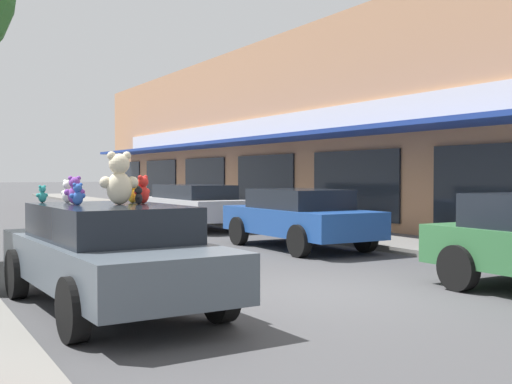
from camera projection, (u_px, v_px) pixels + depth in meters
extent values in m
plane|color=#424244|center=(311.00, 292.00, 9.31)|extent=(260.00, 260.00, 0.00)
cube|color=tan|center=(401.00, 136.00, 26.24)|extent=(12.88, 36.23, 6.57)
cube|color=navy|center=(244.00, 142.00, 22.67)|extent=(1.73, 30.43, 0.12)
cube|color=silver|center=(264.00, 127.00, 23.05)|extent=(0.08, 28.98, 0.70)
cube|color=black|center=(500.00, 188.00, 14.10)|extent=(0.06, 3.93, 2.00)
cube|color=black|center=(353.00, 185.00, 18.61)|extent=(0.06, 3.93, 2.00)
cube|color=black|center=(264.00, 183.00, 23.12)|extent=(0.06, 3.93, 2.00)
cube|color=black|center=(204.00, 181.00, 27.62)|extent=(0.06, 3.93, 2.00)
cube|color=black|center=(161.00, 180.00, 32.13)|extent=(0.06, 3.93, 2.00)
cube|color=black|center=(128.00, 179.00, 36.64)|extent=(0.06, 3.93, 2.00)
cube|color=#4C5660|center=(109.00, 261.00, 8.13)|extent=(1.92, 4.51, 0.55)
cube|color=black|center=(109.00, 222.00, 8.11)|extent=(1.63, 2.50, 0.44)
cylinder|color=black|center=(17.00, 274.00, 8.86)|extent=(0.23, 0.69, 0.68)
cylinder|color=black|center=(134.00, 265.00, 9.75)|extent=(0.23, 0.69, 0.68)
cylinder|color=black|center=(73.00, 310.00, 6.52)|extent=(0.23, 0.69, 0.68)
cylinder|color=black|center=(220.00, 293.00, 7.41)|extent=(0.23, 0.69, 0.68)
ellipsoid|color=beige|center=(119.00, 188.00, 8.18)|extent=(0.37, 0.33, 0.42)
sphere|color=beige|center=(119.00, 164.00, 8.17)|extent=(0.31, 0.31, 0.27)
sphere|color=beige|center=(127.00, 156.00, 8.20)|extent=(0.13, 0.13, 0.11)
sphere|color=beige|center=(112.00, 156.00, 8.14)|extent=(0.13, 0.13, 0.11)
sphere|color=white|center=(118.00, 165.00, 8.28)|extent=(0.12, 0.12, 0.10)
sphere|color=beige|center=(132.00, 182.00, 8.26)|extent=(0.18, 0.18, 0.15)
sphere|color=beige|center=(106.00, 182.00, 8.15)|extent=(0.18, 0.18, 0.15)
ellipsoid|color=black|center=(139.00, 199.00, 8.23)|extent=(0.13, 0.14, 0.15)
sphere|color=black|center=(139.00, 190.00, 8.23)|extent=(0.12, 0.12, 0.09)
sphere|color=black|center=(139.00, 187.00, 8.26)|extent=(0.05, 0.05, 0.04)
sphere|color=black|center=(139.00, 188.00, 8.19)|extent=(0.05, 0.05, 0.04)
sphere|color=#3A3A3D|center=(136.00, 191.00, 8.22)|extent=(0.05, 0.05, 0.04)
sphere|color=black|center=(138.00, 197.00, 8.29)|extent=(0.07, 0.07, 0.05)
sphere|color=black|center=(138.00, 197.00, 8.17)|extent=(0.07, 0.07, 0.05)
ellipsoid|color=white|center=(68.00, 196.00, 8.71)|extent=(0.19, 0.20, 0.20)
sphere|color=white|center=(67.00, 185.00, 8.71)|extent=(0.17, 0.17, 0.12)
sphere|color=white|center=(70.00, 181.00, 8.69)|extent=(0.07, 0.07, 0.05)
sphere|color=white|center=(65.00, 181.00, 8.73)|extent=(0.07, 0.07, 0.05)
sphere|color=white|center=(70.00, 185.00, 8.75)|extent=(0.07, 0.07, 0.05)
sphere|color=white|center=(72.00, 193.00, 8.68)|extent=(0.10, 0.10, 0.07)
sphere|color=white|center=(64.00, 193.00, 8.76)|extent=(0.10, 0.10, 0.07)
ellipsoid|color=yellow|center=(132.00, 196.00, 8.68)|extent=(0.18, 0.17, 0.19)
sphere|color=yellow|center=(132.00, 186.00, 8.68)|extent=(0.16, 0.16, 0.12)
sphere|color=yellow|center=(135.00, 182.00, 8.71)|extent=(0.07, 0.07, 0.05)
sphere|color=yellow|center=(130.00, 182.00, 8.64)|extent=(0.07, 0.07, 0.05)
sphere|color=#FFFF4D|center=(130.00, 186.00, 8.71)|extent=(0.06, 0.06, 0.05)
sphere|color=yellow|center=(136.00, 193.00, 8.75)|extent=(0.09, 0.09, 0.07)
sphere|color=yellow|center=(128.00, 194.00, 8.62)|extent=(0.09, 0.09, 0.07)
ellipsoid|color=red|center=(143.00, 195.00, 8.49)|extent=(0.23, 0.22, 0.23)
sphere|color=red|center=(143.00, 182.00, 8.49)|extent=(0.20, 0.20, 0.15)
sphere|color=red|center=(145.00, 177.00, 8.53)|extent=(0.08, 0.08, 0.06)
sphere|color=red|center=(140.00, 177.00, 8.44)|extent=(0.08, 0.08, 0.06)
sphere|color=#FF4741|center=(139.00, 182.00, 8.52)|extent=(0.08, 0.08, 0.06)
sphere|color=red|center=(147.00, 191.00, 8.58)|extent=(0.12, 0.12, 0.09)
sphere|color=red|center=(137.00, 192.00, 8.42)|extent=(0.12, 0.12, 0.09)
ellipsoid|color=blue|center=(78.00, 198.00, 8.02)|extent=(0.14, 0.12, 0.17)
sphere|color=blue|center=(78.00, 188.00, 8.02)|extent=(0.12, 0.12, 0.11)
sphere|color=blue|center=(81.00, 185.00, 8.04)|extent=(0.05, 0.05, 0.05)
sphere|color=blue|center=(74.00, 185.00, 8.00)|extent=(0.05, 0.05, 0.05)
sphere|color=#548DFF|center=(76.00, 189.00, 8.06)|extent=(0.04, 0.04, 0.04)
sphere|color=blue|center=(83.00, 196.00, 8.07)|extent=(0.07, 0.07, 0.06)
sphere|color=blue|center=(72.00, 196.00, 7.99)|extent=(0.07, 0.07, 0.06)
ellipsoid|color=olive|center=(136.00, 195.00, 9.14)|extent=(0.16, 0.18, 0.19)
sphere|color=olive|center=(136.00, 185.00, 9.14)|extent=(0.15, 0.15, 0.12)
sphere|color=olive|center=(138.00, 182.00, 9.11)|extent=(0.06, 0.06, 0.05)
sphere|color=olive|center=(134.00, 182.00, 9.16)|extent=(0.06, 0.06, 0.05)
sphere|color=tan|center=(138.00, 186.00, 9.18)|extent=(0.06, 0.06, 0.04)
sphere|color=olive|center=(140.00, 193.00, 9.10)|extent=(0.09, 0.09, 0.07)
sphere|color=olive|center=(133.00, 193.00, 9.20)|extent=(0.09, 0.09, 0.07)
ellipsoid|color=teal|center=(42.00, 197.00, 8.78)|extent=(0.14, 0.13, 0.15)
sphere|color=teal|center=(42.00, 189.00, 8.78)|extent=(0.12, 0.12, 0.09)
sphere|color=teal|center=(45.00, 186.00, 8.80)|extent=(0.05, 0.05, 0.04)
sphere|color=teal|center=(40.00, 187.00, 8.75)|extent=(0.05, 0.05, 0.04)
sphere|color=#47CDC6|center=(41.00, 190.00, 8.80)|extent=(0.05, 0.05, 0.04)
sphere|color=teal|center=(46.00, 195.00, 8.83)|extent=(0.07, 0.07, 0.05)
sphere|color=teal|center=(38.00, 195.00, 8.74)|extent=(0.07, 0.07, 0.05)
ellipsoid|color=purple|center=(75.00, 195.00, 8.37)|extent=(0.20, 0.18, 0.23)
sphere|color=purple|center=(75.00, 182.00, 8.37)|extent=(0.17, 0.17, 0.14)
sphere|color=purple|center=(79.00, 178.00, 8.38)|extent=(0.07, 0.07, 0.06)
sphere|color=purple|center=(70.00, 178.00, 8.35)|extent=(0.07, 0.07, 0.06)
sphere|color=#BA67ED|center=(74.00, 183.00, 8.43)|extent=(0.06, 0.06, 0.05)
sphere|color=purple|center=(82.00, 192.00, 8.41)|extent=(0.10, 0.10, 0.08)
sphere|color=purple|center=(67.00, 192.00, 8.36)|extent=(0.10, 0.10, 0.08)
cylinder|color=black|center=(458.00, 268.00, 9.39)|extent=(0.20, 0.68, 0.68)
cube|color=#1E4793|center=(299.00, 221.00, 14.76)|extent=(1.77, 4.30, 0.58)
cube|color=black|center=(299.00, 199.00, 14.75)|extent=(1.55, 2.31, 0.44)
cylinder|color=black|center=(239.00, 231.00, 15.51)|extent=(0.20, 0.68, 0.68)
cylinder|color=black|center=(299.00, 228.00, 16.35)|extent=(0.20, 0.68, 0.68)
cylinder|color=black|center=(299.00, 241.00, 13.18)|extent=(0.20, 0.68, 0.68)
cylinder|color=black|center=(365.00, 237.00, 14.03)|extent=(0.20, 0.68, 0.68)
cube|color=#B7B7BC|center=(193.00, 208.00, 19.98)|extent=(1.74, 4.58, 0.62)
cube|color=black|center=(193.00, 192.00, 19.97)|extent=(1.53, 3.21, 0.42)
cylinder|color=black|center=(152.00, 216.00, 20.81)|extent=(0.20, 0.68, 0.68)
cylinder|color=black|center=(200.00, 215.00, 21.65)|extent=(0.20, 0.68, 0.68)
cylinder|color=black|center=(186.00, 222.00, 18.34)|extent=(0.20, 0.68, 0.68)
cylinder|color=black|center=(239.00, 220.00, 19.17)|extent=(0.20, 0.68, 0.68)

